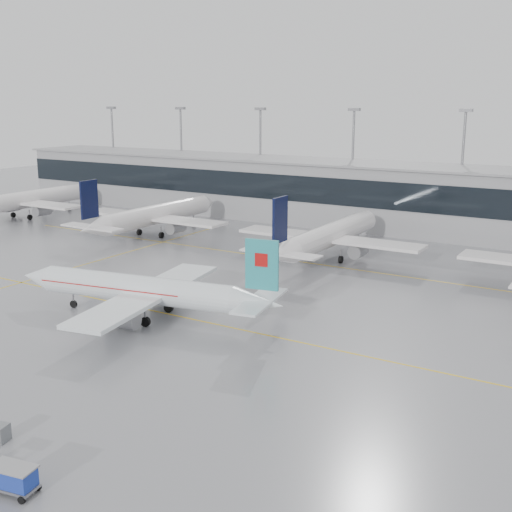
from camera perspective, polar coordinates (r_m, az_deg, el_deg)
The scene contains 13 objects.
ground at distance 72.39m, azimuth -4.97°, elevation -5.77°, with size 320.00×320.00×0.00m, color gray.
taxi_line_main at distance 72.39m, azimuth -4.97°, elevation -5.76°, with size 120.00×0.25×0.01m, color yellow.
taxi_line_north at distance 97.11m, azimuth 5.53°, elevation -0.73°, with size 120.00×0.25×0.01m, color yellow.
taxi_line_cross at distance 102.24m, azimuth -13.61°, elevation -0.32°, with size 0.25×60.00×0.01m, color yellow.
terminal at distance 125.03m, azimuth 12.06°, elevation 5.06°, with size 180.00×15.00×12.00m, color gray.
terminal_glass at distance 117.79m, azimuth 10.85°, elevation 5.34°, with size 180.00×0.20×5.00m, color black.
terminal_roof at distance 124.30m, azimuth 12.20°, elevation 7.88°, with size 182.00×16.00×0.40m, color gray.
light_masts at distance 129.85m, azimuth 13.11°, elevation 8.58°, with size 156.40×1.00×22.60m.
air_canada_jet at distance 73.14m, azimuth -9.63°, elevation -3.08°, with size 33.42×26.25×10.19m.
parked_jet_a at distance 143.21m, azimuth -19.86°, elevation 4.68°, with size 29.64×36.96×11.72m.
parked_jet_b at distance 118.25m, azimuth -9.07°, elevation 3.59°, with size 29.64×36.96×11.72m.
parked_jet_c at distance 99.53m, azimuth 6.51°, elevation 1.79°, with size 29.64×36.96×11.72m.
baggage_cart at distance 44.99m, azimuth -20.77°, elevation -17.92°, with size 3.23×2.17×1.85m.
Camera 1 is at (40.72, -54.85, 23.96)m, focal length 45.00 mm.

